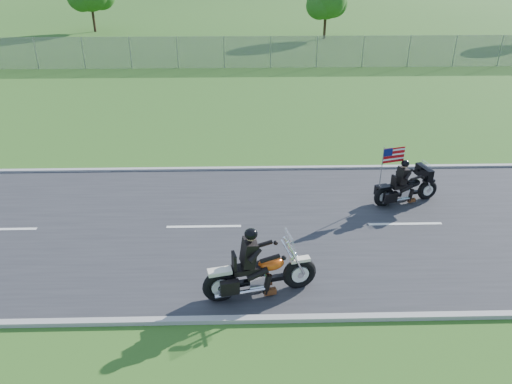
{
  "coord_description": "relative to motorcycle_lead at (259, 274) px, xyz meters",
  "views": [
    {
      "loc": [
        -0.78,
        -12.66,
        7.71
      ],
      "look_at": [
        -0.45,
        0.0,
        1.17
      ],
      "focal_mm": 35.0,
      "sensor_mm": 36.0,
      "label": 1
    }
  ],
  "objects": [
    {
      "name": "ground",
      "position": [
        0.47,
        3.11,
        -0.59
      ],
      "size": [
        420.0,
        420.0,
        0.0
      ],
      "primitive_type": "plane",
      "color": "#204816",
      "rests_on": "ground"
    },
    {
      "name": "fence",
      "position": [
        -4.53,
        23.11,
        0.41
      ],
      "size": [
        60.0,
        0.03,
        2.0
      ],
      "primitive_type": "cube",
      "color": "gray",
      "rests_on": "ground"
    },
    {
      "name": "curb_south",
      "position": [
        0.47,
        -0.94,
        -0.54
      ],
      "size": [
        120.0,
        0.18,
        0.12
      ],
      "primitive_type": "cube",
      "color": "#9E9B93",
      "rests_on": "ground"
    },
    {
      "name": "road",
      "position": [
        0.47,
        3.11,
        -0.57
      ],
      "size": [
        120.0,
        8.0,
        0.04
      ],
      "primitive_type": "cube",
      "color": "#28282B",
      "rests_on": "ground"
    },
    {
      "name": "motorcycle_lead",
      "position": [
        0.0,
        0.0,
        0.0
      ],
      "size": [
        2.77,
        1.1,
        1.88
      ],
      "rotation": [
        0.0,
        0.0,
        0.23
      ],
      "color": "black",
      "rests_on": "ground"
    },
    {
      "name": "motorcycle_follow",
      "position": [
        4.85,
        4.48,
        -0.07
      ],
      "size": [
        2.23,
        1.03,
        1.9
      ],
      "rotation": [
        0.0,
        0.0,
        0.27
      ],
      "color": "black",
      "rests_on": "ground"
    },
    {
      "name": "curb_north",
      "position": [
        0.47,
        7.16,
        -0.54
      ],
      "size": [
        120.0,
        0.18,
        0.12
      ],
      "primitive_type": "cube",
      "color": "#9E9B93",
      "rests_on": "ground"
    },
    {
      "name": "tree_fence_near",
      "position": [
        6.52,
        33.14,
        2.38
      ],
      "size": [
        3.52,
        3.28,
        4.75
      ],
      "color": "#382316",
      "rests_on": "ground"
    }
  ]
}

